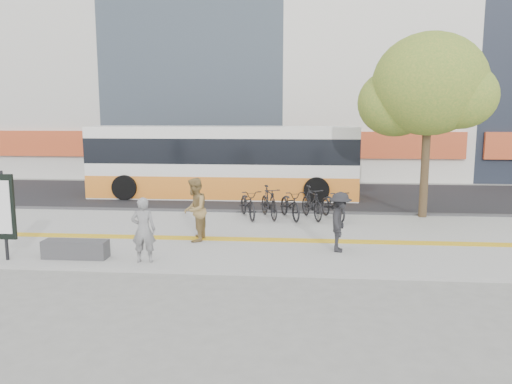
# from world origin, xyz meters

# --- Properties ---
(ground) EXTENTS (120.00, 120.00, 0.00)m
(ground) POSITION_xyz_m (0.00, 0.00, 0.00)
(ground) COLOR slate
(ground) RESTS_ON ground
(sidewalk) EXTENTS (40.00, 7.00, 0.08)m
(sidewalk) POSITION_xyz_m (0.00, 1.50, 0.04)
(sidewalk) COLOR gray
(sidewalk) RESTS_ON ground
(tactile_strip) EXTENTS (40.00, 0.45, 0.01)m
(tactile_strip) POSITION_xyz_m (0.00, 1.00, 0.09)
(tactile_strip) COLOR gold
(tactile_strip) RESTS_ON sidewalk
(street) EXTENTS (40.00, 8.00, 0.06)m
(street) POSITION_xyz_m (0.00, 9.00, 0.03)
(street) COLOR black
(street) RESTS_ON ground
(curb) EXTENTS (40.00, 0.25, 0.14)m
(curb) POSITION_xyz_m (0.00, 5.00, 0.07)
(curb) COLOR #363639
(curb) RESTS_ON ground
(bench) EXTENTS (1.60, 0.45, 0.45)m
(bench) POSITION_xyz_m (-2.60, -1.20, 0.30)
(bench) COLOR #363639
(bench) RESTS_ON sidewalk
(signboard) EXTENTS (0.55, 0.10, 2.20)m
(signboard) POSITION_xyz_m (-4.20, -1.51, 1.37)
(signboard) COLOR black
(signboard) RESTS_ON sidewalk
(street_tree) EXTENTS (4.40, 3.80, 6.31)m
(street_tree) POSITION_xyz_m (7.18, 4.82, 4.51)
(street_tree) COLOR #3C2C1B
(street_tree) RESTS_ON sidewalk
(bus) EXTENTS (11.40, 2.70, 3.03)m
(bus) POSITION_xyz_m (-0.37, 8.50, 1.49)
(bus) COLOR silver
(bus) RESTS_ON street
(bicycle_row) EXTENTS (4.16, 2.01, 1.10)m
(bicycle_row) POSITION_xyz_m (2.62, 4.00, 0.60)
(bicycle_row) COLOR black
(bicycle_row) RESTS_ON sidewalk
(seated_woman) EXTENTS (0.61, 0.44, 1.59)m
(seated_woman) POSITION_xyz_m (-0.80, -1.38, 0.87)
(seated_woman) COLOR black
(seated_woman) RESTS_ON sidewalk
(pedestrian_tan) EXTENTS (0.71, 0.89, 1.78)m
(pedestrian_tan) POSITION_xyz_m (0.01, 0.73, 0.97)
(pedestrian_tan) COLOR olive
(pedestrian_tan) RESTS_ON sidewalk
(pedestrian_dark) EXTENTS (0.72, 1.08, 1.56)m
(pedestrian_dark) POSITION_xyz_m (3.97, -0.02, 0.86)
(pedestrian_dark) COLOR black
(pedestrian_dark) RESTS_ON sidewalk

